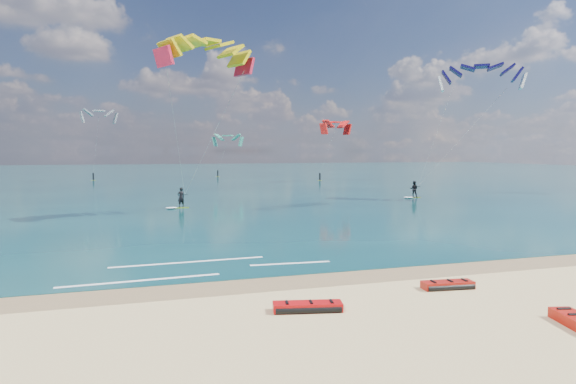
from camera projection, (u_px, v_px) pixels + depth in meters
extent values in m
plane|color=tan|center=(169.00, 202.00, 56.45)|extent=(320.00, 320.00, 0.00)
cube|color=brown|center=(238.00, 286.00, 21.24)|extent=(320.00, 2.40, 0.01)
cube|color=#0A333A|center=(148.00, 175.00, 117.35)|extent=(320.00, 200.00, 0.04)
cube|color=#B2F11C|center=(181.00, 208.00, 50.07)|extent=(1.49, 0.52, 0.07)
imported|color=black|center=(181.00, 197.00, 49.99)|extent=(0.83, 0.68, 1.95)
cylinder|color=black|center=(185.00, 195.00, 49.75)|extent=(0.60, 0.07, 0.04)
cube|color=#C8E021|center=(414.00, 197.00, 61.19)|extent=(1.57, 0.76, 0.07)
imported|color=black|center=(414.00, 189.00, 61.11)|extent=(1.18, 1.13, 1.92)
cylinder|color=black|center=(418.00, 186.00, 60.86)|extent=(0.61, 0.16, 0.04)
cube|color=white|center=(189.00, 262.00, 25.66)|extent=(7.68, 0.52, 0.01)
cube|color=white|center=(290.00, 263.00, 25.36)|extent=(4.04, 0.53, 0.01)
cube|color=white|center=(141.00, 281.00, 22.00)|extent=(6.84, 0.61, 0.01)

